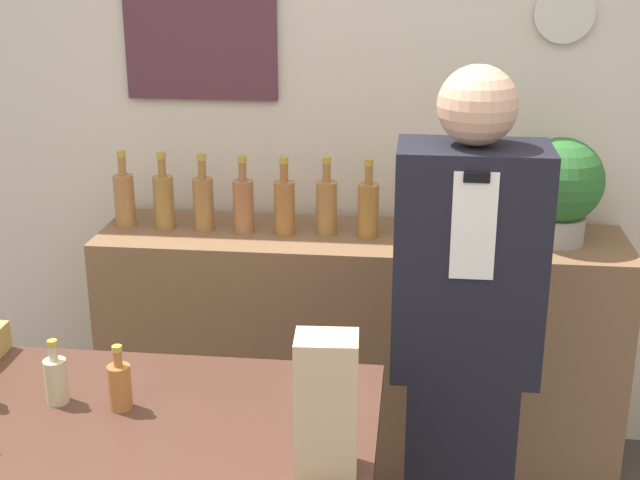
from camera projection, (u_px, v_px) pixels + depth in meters
back_wall at (342, 116)px, 3.50m from camera, size 5.20×0.09×2.70m
back_shelf at (359, 351)px, 3.50m from camera, size 1.98×0.46×0.96m
shopkeeper at (463, 351)px, 2.67m from camera, size 0.43×0.27×1.70m
potted_plant at (560, 186)px, 3.21m from camera, size 0.31×0.31×0.39m
paper_bag at (326, 405)px, 1.92m from camera, size 0.14×0.11×0.33m
tape_dispenser at (338, 458)px, 1.98m from camera, size 0.09×0.06×0.07m
counter_bottle_2 at (56, 379)px, 2.24m from camera, size 0.06×0.06×0.17m
counter_bottle_3 at (120, 385)px, 2.21m from camera, size 0.06×0.06×0.17m
shelf_bottle_0 at (124, 198)px, 3.42m from camera, size 0.08×0.08×0.30m
shelf_bottle_1 at (164, 200)px, 3.40m from camera, size 0.08×0.08×0.30m
shelf_bottle_2 at (203, 202)px, 3.37m from camera, size 0.08×0.08×0.30m
shelf_bottle_3 at (243, 204)px, 3.34m from camera, size 0.08×0.08×0.30m
shelf_bottle_4 at (284, 205)px, 3.33m from camera, size 0.08×0.08×0.30m
shelf_bottle_5 at (327, 205)px, 3.33m from camera, size 0.08×0.08×0.30m
shelf_bottle_6 at (368, 208)px, 3.30m from camera, size 0.08×0.08×0.30m
shelf_bottle_7 at (411, 209)px, 3.29m from camera, size 0.08×0.08×0.30m
shelf_bottle_8 at (453, 209)px, 3.28m from camera, size 0.08×0.08×0.30m
shelf_bottle_9 at (496, 211)px, 3.26m from camera, size 0.08×0.08×0.30m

